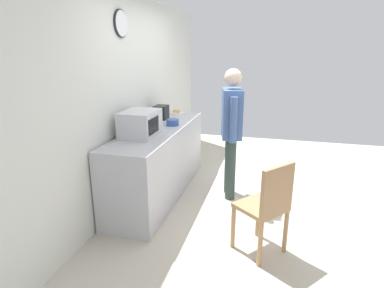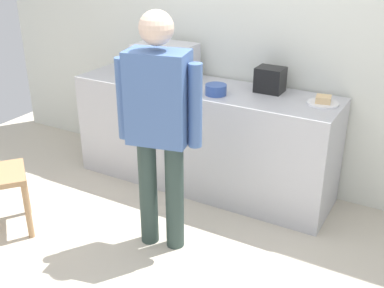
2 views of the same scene
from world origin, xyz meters
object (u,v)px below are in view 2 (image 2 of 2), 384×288
object	(u,v)px
fork_utensil	(168,88)
spoon_utensil	(140,67)
toaster	(270,80)
microwave	(165,61)
person_standing	(159,119)
sandwich_plate	(323,102)
salad_bowl	(216,90)

from	to	relation	value
fork_utensil	spoon_utensil	world-z (taller)	same
toaster	fork_utensil	world-z (taller)	toaster
microwave	toaster	size ratio (longest dim) A/B	2.27
microwave	person_standing	bearing A→B (deg)	-59.62
person_standing	fork_utensil	bearing A→B (deg)	118.31
toaster	sandwich_plate	bearing A→B (deg)	-11.18
toaster	person_standing	world-z (taller)	person_standing
microwave	sandwich_plate	size ratio (longest dim) A/B	2.12
microwave	salad_bowl	size ratio (longest dim) A/B	2.91
toaster	person_standing	size ratio (longest dim) A/B	0.13
spoon_utensil	sandwich_plate	bearing A→B (deg)	-5.57
microwave	person_standing	distance (m)	1.16
salad_bowl	person_standing	size ratio (longest dim) A/B	0.10
salad_bowl	spoon_utensil	bearing A→B (deg)	159.56
microwave	sandwich_plate	bearing A→B (deg)	-0.27
microwave	fork_utensil	bearing A→B (deg)	-53.63
sandwich_plate	spoon_utensil	xyz separation A→B (m)	(-1.80, 0.18, -0.02)
salad_bowl	toaster	bearing A→B (deg)	39.82
sandwich_plate	microwave	bearing A→B (deg)	179.73
salad_bowl	spoon_utensil	size ratio (longest dim) A/B	1.01
sandwich_plate	fork_utensil	distance (m)	1.25
fork_utensil	spoon_utensil	bearing A→B (deg)	144.21
fork_utensil	person_standing	world-z (taller)	person_standing
salad_bowl	spoon_utensil	distance (m)	1.06
fork_utensil	spoon_utensil	xyz separation A→B (m)	(-0.57, 0.41, 0.00)
toaster	microwave	bearing A→B (deg)	-174.88
fork_utensil	person_standing	distance (m)	0.86
salad_bowl	toaster	size ratio (longest dim) A/B	0.78
spoon_utensil	person_standing	xyz separation A→B (m)	(0.98, -1.17, 0.06)
person_standing	sandwich_plate	bearing A→B (deg)	50.37
fork_utensil	person_standing	size ratio (longest dim) A/B	0.10
microwave	spoon_utensil	distance (m)	0.45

